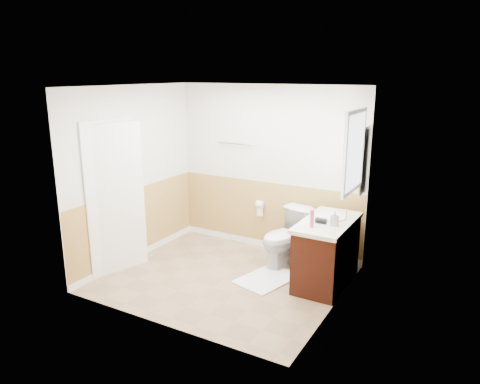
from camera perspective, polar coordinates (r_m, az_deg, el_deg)
The scene contains 32 objects.
floor at distance 6.13m, azimuth -2.00°, elevation -10.85°, with size 3.00×3.00×0.00m, color #8C7051.
ceiling at distance 5.52m, azimuth -2.24°, elevation 13.20°, with size 3.00×3.00×0.00m, color white.
wall_back at distance 6.81m, azimuth 3.62°, elevation 2.91°, with size 3.00×3.00×0.00m, color silver.
wall_front at distance 4.68m, azimuth -10.46°, elevation -2.93°, with size 3.00×3.00×0.00m, color silver.
wall_left at distance 6.59m, azimuth -13.31°, elevation 2.12°, with size 3.00×3.00×0.00m, color silver.
wall_right at distance 5.10m, azimuth 12.41°, elevation -1.54°, with size 3.00×3.00×0.00m, color silver.
wainscot_back at distance 7.00m, azimuth 3.48°, elevation -3.13°, with size 3.00×3.00×0.00m, color tan.
wainscot_front at distance 4.97m, azimuth -9.96°, elevation -11.15°, with size 3.00×3.00×0.00m, color tan.
wainscot_left at distance 6.78m, azimuth -12.86°, elevation -4.08°, with size 2.60×2.60×0.00m, color tan.
wainscot_right at distance 5.36m, azimuth 11.83°, elevation -9.23°, with size 2.60×2.60×0.00m, color tan.
toilet at distance 6.43m, azimuth 5.73°, elevation -5.74°, with size 0.45×0.79×0.80m, color white.
bath_mat at distance 6.11m, azimuth 3.39°, elevation -10.88°, with size 0.55×0.80×0.02m, color white.
vanity_cabinet at distance 5.96m, azimuth 10.88°, elevation -7.71°, with size 0.55×1.10×0.80m, color black.
vanity_knob_left at distance 5.91m, azimuth 7.87°, elevation -6.21°, with size 0.03×0.03×0.03m, color silver.
vanity_knob_right at distance 6.08m, azimuth 8.58°, elevation -5.60°, with size 0.03×0.03×0.03m, color silver.
countertop at distance 5.81m, azimuth 11.00°, elevation -3.82°, with size 0.60×1.15×0.05m, color white.
sink_basin at distance 5.93m, azimuth 11.57°, elevation -3.10°, with size 0.36×0.36×0.02m, color white.
faucet at distance 5.87m, azimuth 13.27°, elevation -2.80°, with size 0.02×0.02×0.14m, color silver.
lotion_bottle at distance 5.50m, azimuth 9.07°, elevation -3.33°, with size 0.05×0.05×0.22m, color #BF3175.
soap_dispenser at distance 5.62m, azimuth 11.88°, elevation -3.27°, with size 0.08×0.08×0.18m, color gray.
hair_dryer_body at distance 5.68m, azimuth 10.20°, elevation -3.58°, with size 0.07×0.07×0.14m, color black.
hair_dryer_handle at distance 5.71m, azimuth 9.95°, elevation -3.78°, with size 0.03×0.03×0.07m, color black.
mirror_panel at distance 6.07m, azimuth 15.47°, elevation 3.80°, with size 0.02×0.35×0.90m, color silver.
window_frame at distance 5.55m, azimuth 14.22°, elevation 4.98°, with size 0.04×0.80×1.00m, color white.
window_glass at distance 5.55m, azimuth 14.38°, elevation 4.96°, with size 0.01×0.70×0.90m, color white.
door at distance 6.26m, azimuth -15.28°, elevation -0.85°, with size 0.05×0.80×2.04m, color white.
door_frame at distance 6.31m, azimuth -15.78°, elevation -0.66°, with size 0.02×0.92×2.10m, color white.
door_knob at distance 6.47m, azimuth -12.82°, elevation -0.83°, with size 0.06×0.06×0.06m, color silver.
towel_bar at distance 6.96m, azimuth -0.62°, elevation 6.12°, with size 0.02×0.02×0.62m, color silver.
tp_holder_bar at distance 6.93m, azimuth 2.54°, elevation -1.57°, with size 0.02×0.02×0.14m, color silver.
tp_roll at distance 6.93m, azimuth 2.54°, elevation -1.57°, with size 0.11×0.11×0.10m, color white.
tp_sheet at distance 6.96m, azimuth 2.53°, elevation -2.43°, with size 0.10×0.01×0.16m, color white.
Camera 1 is at (2.90, -4.70, 2.67)m, focal length 33.78 mm.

